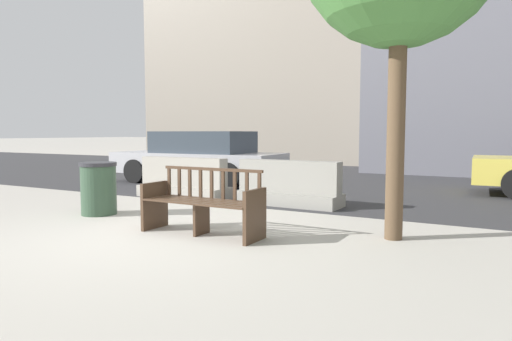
# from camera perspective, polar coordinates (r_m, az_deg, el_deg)

# --- Properties ---
(ground_plane) EXTENTS (200.00, 200.00, 0.00)m
(ground_plane) POSITION_cam_1_polar(r_m,az_deg,el_deg) (6.21, -13.74, -8.02)
(ground_plane) COLOR #ADA89E
(street_asphalt) EXTENTS (120.00, 12.00, 0.01)m
(street_asphalt) POSITION_cam_1_polar(r_m,az_deg,el_deg) (13.83, 11.49, -0.95)
(street_asphalt) COLOR #333335
(street_asphalt) RESTS_ON ground
(street_bench) EXTENTS (1.70, 0.55, 0.88)m
(street_bench) POSITION_cam_1_polar(r_m,az_deg,el_deg) (6.13, -6.70, -4.30)
(street_bench) COLOR #473323
(street_bench) RESTS_ON ground
(jersey_barrier_centre) EXTENTS (2.02, 0.73, 0.84)m
(jersey_barrier_centre) POSITION_cam_1_polar(r_m,az_deg,el_deg) (8.57, 4.10, -2.07)
(jersey_barrier_centre) COLOR gray
(jersey_barrier_centre) RESTS_ON ground
(jersey_barrier_left) EXTENTS (2.00, 0.69, 0.84)m
(jersey_barrier_left) POSITION_cam_1_polar(r_m,az_deg,el_deg) (9.67, -9.05, -1.34)
(jersey_barrier_left) COLOR #9E998E
(jersey_barrier_left) RESTS_ON ground
(car_sedan_mid) EXTENTS (4.76, 2.06, 1.39)m
(car_sedan_mid) POSITION_cam_1_polar(r_m,az_deg,el_deg) (12.44, -7.10, 1.71)
(car_sedan_mid) COLOR #B7B7BC
(car_sedan_mid) RESTS_ON ground
(trash_bin) EXTENTS (0.60, 0.60, 0.87)m
(trash_bin) POSITION_cam_1_polar(r_m,az_deg,el_deg) (8.01, -19.08, -2.11)
(trash_bin) COLOR #334C38
(trash_bin) RESTS_ON ground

